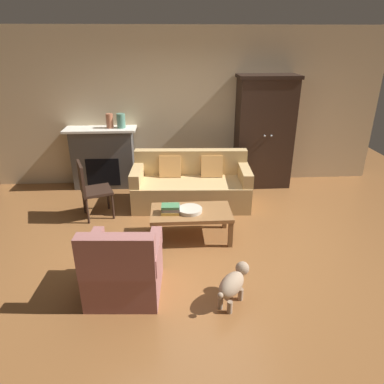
% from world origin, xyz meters
% --- Properties ---
extents(ground_plane, '(9.60, 9.60, 0.00)m').
position_xyz_m(ground_plane, '(0.00, 0.00, 0.00)').
color(ground_plane, brown).
extents(back_wall, '(7.20, 0.10, 2.80)m').
position_xyz_m(back_wall, '(0.00, 2.55, 1.40)').
color(back_wall, beige).
rests_on(back_wall, ground).
extents(fireplace, '(1.26, 0.48, 1.12)m').
position_xyz_m(fireplace, '(-1.55, 2.30, 0.57)').
color(fireplace, '#4C4947').
rests_on(fireplace, ground).
extents(armoire, '(1.06, 0.57, 2.02)m').
position_xyz_m(armoire, '(1.40, 2.22, 1.01)').
color(armoire, black).
rests_on(armoire, ground).
extents(couch, '(1.96, 0.95, 0.86)m').
position_xyz_m(couch, '(0.02, 1.43, 0.32)').
color(couch, tan).
rests_on(couch, ground).
extents(coffee_table, '(1.10, 0.60, 0.42)m').
position_xyz_m(coffee_table, '(-0.05, 0.30, 0.37)').
color(coffee_table, olive).
rests_on(coffee_table, ground).
extents(fruit_bowl, '(0.33, 0.33, 0.05)m').
position_xyz_m(fruit_bowl, '(-0.06, 0.28, 0.45)').
color(fruit_bowl, beige).
rests_on(fruit_bowl, coffee_table).
extents(book_stack, '(0.26, 0.19, 0.12)m').
position_xyz_m(book_stack, '(-0.33, 0.25, 0.48)').
color(book_stack, gold).
rests_on(book_stack, coffee_table).
extents(mantel_vase_terracotta, '(0.12, 0.12, 0.25)m').
position_xyz_m(mantel_vase_terracotta, '(-1.37, 2.28, 1.25)').
color(mantel_vase_terracotta, '#A86042').
rests_on(mantel_vase_terracotta, fireplace).
extents(mantel_vase_jade, '(0.15, 0.15, 0.25)m').
position_xyz_m(mantel_vase_jade, '(-1.17, 2.28, 1.25)').
color(mantel_vase_jade, slate).
rests_on(mantel_vase_jade, fireplace).
extents(armchair_near_left, '(0.82, 0.82, 0.88)m').
position_xyz_m(armchair_near_left, '(-0.84, -0.84, 0.32)').
color(armchair_near_left, '#935B56').
rests_on(armchair_near_left, ground).
extents(side_chair_wooden, '(0.56, 0.56, 0.90)m').
position_xyz_m(side_chair_wooden, '(-1.55, 1.03, 0.51)').
color(side_chair_wooden, black).
rests_on(side_chair_wooden, ground).
extents(dog, '(0.42, 0.48, 0.39)m').
position_xyz_m(dog, '(0.30, -1.06, 0.25)').
color(dog, gray).
rests_on(dog, ground).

